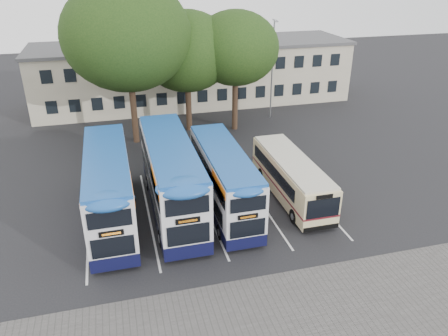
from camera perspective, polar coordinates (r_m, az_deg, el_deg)
name	(u,v)px	position (r m, az deg, el deg)	size (l,w,h in m)	color
ground	(294,245)	(24.17, 9.12, -9.88)	(120.00, 120.00, 0.00)	black
paving_strip	(297,319)	(20.03, 9.48, -18.84)	(40.00, 6.00, 0.01)	#595654
bay_lines	(206,208)	(27.13, -2.40, -5.19)	(14.12, 11.00, 0.01)	silver
depot_building	(194,72)	(46.82, -3.93, 12.39)	(32.40, 8.40, 6.20)	#ABA38A
lamp_post	(273,65)	(41.41, 6.36, 13.27)	(0.25, 1.05, 9.06)	gray
tree_left	(127,36)	(35.18, -12.58, 16.52)	(9.87, 9.87, 12.85)	black
tree_mid	(187,51)	(37.68, -4.90, 14.93)	(7.86, 7.86, 10.27)	black
tree_right	(236,48)	(37.70, 1.52, 15.37)	(7.28, 7.28, 10.25)	black
bus_dd_left	(109,186)	(25.55, -14.82, -2.25)	(2.45, 10.11, 4.21)	black
bus_dd_mid	(171,175)	(25.85, -6.90, -0.87)	(2.58, 10.65, 4.44)	black
bus_dd_right	(224,177)	(26.01, 0.00, -1.24)	(2.27, 9.34, 3.89)	black
bus_single	(291,175)	(28.04, 8.72, -0.92)	(2.26, 8.87, 2.64)	beige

